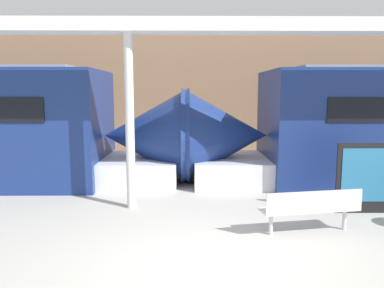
# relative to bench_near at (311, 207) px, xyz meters

# --- Properties ---
(ground_plane) EXTENTS (60.00, 60.00, 0.00)m
(ground_plane) POSITION_rel_bench_near_xyz_m (-2.00, -1.27, -0.50)
(ground_plane) COLOR #B2AFA8
(station_wall) EXTENTS (56.00, 0.20, 5.00)m
(station_wall) POSITION_rel_bench_near_xyz_m (-2.00, 8.97, 2.00)
(station_wall) COLOR #937051
(station_wall) RESTS_ON ground_plane
(bench_near) EXTENTS (1.84, 0.74, 0.81)m
(bench_near) POSITION_rel_bench_near_xyz_m (0.00, 0.00, 0.00)
(bench_near) COLOR silver
(bench_near) RESTS_ON ground_plane
(poster_board) EXTENTS (1.27, 0.07, 1.47)m
(poster_board) POSITION_rel_bench_near_xyz_m (1.53, 1.16, 0.25)
(poster_board) COLOR black
(poster_board) RESTS_ON ground_plane
(support_column_near) EXTENTS (0.19, 0.19, 3.73)m
(support_column_near) POSITION_rel_bench_near_xyz_m (-3.43, 1.57, 1.37)
(support_column_near) COLOR silver
(support_column_near) RESTS_ON ground_plane
(canopy_beam) EXTENTS (28.00, 0.60, 0.28)m
(canopy_beam) POSITION_rel_bench_near_xyz_m (-3.43, 1.57, 3.37)
(canopy_beam) COLOR silver
(canopy_beam) RESTS_ON support_column_near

